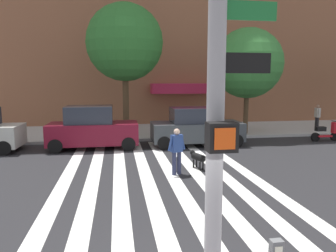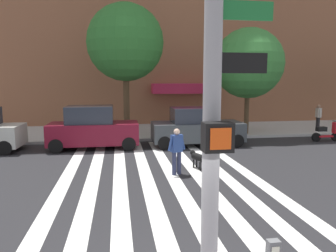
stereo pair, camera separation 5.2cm
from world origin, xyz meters
name	(u,v)px [view 2 (the right image)]	position (x,y,z in m)	size (l,w,h in m)	color
ground_plane	(152,177)	(0.00, 6.63, 0.00)	(160.00, 160.00, 0.00)	#232326
sidewalk_far	(136,132)	(0.00, 16.27, 0.07)	(80.00, 6.00, 0.15)	#A7A9A6
crosswalk_stripes	(160,177)	(0.25, 6.63, 0.00)	(6.75, 12.67, 0.01)	silver
traffic_light_pole	(215,55)	(-0.18, -0.85, 3.52)	(0.74, 0.46, 5.80)	gray
parked_car_behind_first	(93,129)	(-2.34, 11.85, 0.98)	(4.28, 1.94, 2.09)	maroon
parked_car_third_in_line	(196,127)	(2.84, 11.85, 0.91)	(4.62, 2.04, 1.94)	#353B3E
parked_scooter	(326,133)	(10.11, 11.72, 0.48)	(1.63, 0.50, 1.11)	black
street_tree_nearest	(125,43)	(-0.62, 14.68, 5.41)	(4.35, 4.35, 7.45)	#4C3823
street_tree_middle	(248,63)	(6.48, 14.08, 4.30)	(4.09, 4.09, 6.20)	#4C3823
pedestrian_dog_walker	(177,149)	(0.89, 6.86, 0.93)	(0.69, 0.36, 1.64)	#282D4C
dog_on_leash	(198,157)	(1.80, 7.48, 0.44)	(0.49, 0.97, 0.65)	black
pedestrian_bystander	(318,116)	(11.56, 14.63, 1.08)	(0.30, 0.71, 1.64)	black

